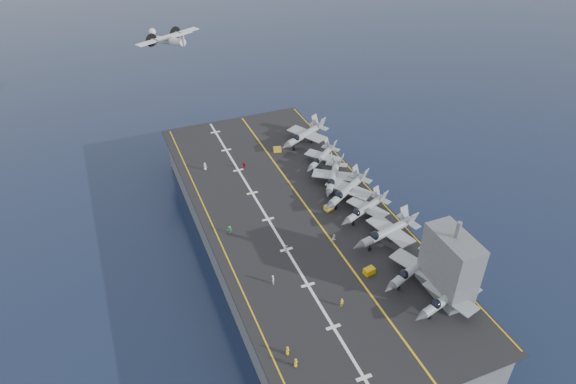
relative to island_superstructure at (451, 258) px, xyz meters
name	(u,v)px	position (x,y,z in m)	size (l,w,h in m)	color
ground	(295,250)	(-15.00, 30.00, -17.90)	(500.00, 500.00, 0.00)	#142135
hull	(295,233)	(-15.00, 30.00, -12.90)	(36.00, 90.00, 10.00)	#56595E
flight_deck	(295,213)	(-15.00, 30.00, -7.70)	(38.00, 92.00, 0.40)	black
foul_line	(308,209)	(-12.00, 30.00, -7.48)	(0.35, 90.00, 0.02)	gold
landing_centerline	(268,219)	(-21.00, 30.00, -7.48)	(0.50, 90.00, 0.02)	silver
deck_edge_port	(216,232)	(-32.00, 30.00, -7.48)	(0.25, 90.00, 0.02)	gold
deck_edge_stbd	(373,193)	(3.50, 30.00, -7.48)	(0.25, 90.00, 0.02)	gold
island_superstructure	(451,258)	(0.00, 0.00, 0.00)	(5.00, 10.00, 15.00)	#56595E
fighter_jet_0	(448,297)	(-1.97, -3.26, -5.07)	(15.96, 12.69, 4.86)	#9BA4AB
fighter_jet_1	(414,267)	(-3.14, 4.68, -4.95)	(17.24, 14.46, 5.10)	gray
fighter_jet_2	(387,231)	(-2.43, 14.93, -4.87)	(17.02, 13.22, 5.26)	#9198A1
fighter_jet_3	(365,208)	(-2.46, 23.25, -5.20)	(15.62, 13.25, 4.60)	gray
fighter_jet_4	(347,189)	(-3.08, 30.14, -4.88)	(18.15, 16.53, 5.25)	#9BA3AB
fighter_jet_5	(333,176)	(-3.39, 36.13, -5.06)	(15.71, 16.91, 4.89)	#959CA3
fighter_jet_6	(322,157)	(-2.07, 44.88, -5.27)	(15.39, 14.67, 4.46)	#9AA2A9
fighter_jet_7	(305,134)	(-1.72, 55.66, -4.80)	(18.58, 16.43, 5.39)	#92979F
tow_cart_a	(369,271)	(-9.73, 8.55, -6.91)	(2.16, 1.61, 1.17)	#C19407
tow_cart_b	(329,207)	(-8.09, 28.28, -6.93)	(2.17, 1.73, 1.14)	gold
tow_cart_c	(277,149)	(-9.48, 54.61, -6.93)	(2.13, 1.65, 1.14)	gold
crew_0	(296,363)	(-29.38, -4.47, -6.69)	(1.16, 1.10, 1.62)	#EBB112
crew_1	(273,280)	(-26.47, 12.60, -6.54)	(0.84, 1.20, 1.93)	silver
crew_2	(287,249)	(-21.17, 19.41, -6.70)	(1.08, 1.15, 1.60)	silver
crew_3	(230,230)	(-29.47, 28.74, -6.67)	(1.19, 1.15, 1.66)	#23833A
crew_4	(244,165)	(-19.52, 50.12, -6.54)	(1.32, 1.38, 1.92)	#B50F18
crew_5	(205,166)	(-28.12, 53.06, -6.56)	(1.35, 1.28, 1.88)	silver
crew_6	(342,303)	(-17.77, 3.45, -6.64)	(1.11, 0.81, 1.71)	yellow
crew_7	(334,238)	(-11.80, 18.51, -6.52)	(1.40, 1.38, 1.97)	silver
transport_plane	(169,41)	(-26.49, 91.87, 10.69)	(23.60, 20.81, 4.65)	silver
crew_8	(287,351)	(-29.70, -2.04, -6.69)	(1.16, 1.10, 1.62)	#EBB112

